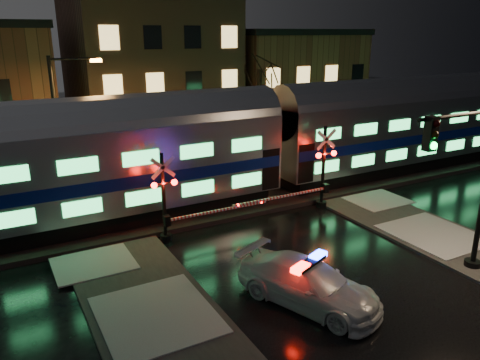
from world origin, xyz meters
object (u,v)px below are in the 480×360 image
(police_car, at_px, (308,284))
(traffic_light, at_px, (468,187))
(crossing_signal_left, at_px, (173,205))
(streetlight, at_px, (62,122))
(crossing_signal_right, at_px, (318,176))

(police_car, relative_size, traffic_light, 0.83)
(crossing_signal_left, relative_size, traffic_light, 0.85)
(crossing_signal_left, height_order, streetlight, streetlight)
(police_car, height_order, traffic_light, traffic_light)
(crossing_signal_left, height_order, traffic_light, traffic_light)
(crossing_signal_left, bearing_deg, streetlight, 115.67)
(crossing_signal_right, height_order, crossing_signal_left, crossing_signal_right)
(police_car, bearing_deg, traffic_light, -32.64)
(crossing_signal_right, xyz_separation_m, traffic_light, (0.30, -8.06, 1.73))
(traffic_light, bearing_deg, streetlight, 125.55)
(crossing_signal_right, height_order, traffic_light, traffic_light)
(crossing_signal_left, bearing_deg, police_car, -72.88)
(police_car, height_order, crossing_signal_left, crossing_signal_left)
(crossing_signal_right, bearing_deg, traffic_light, -87.86)
(police_car, xyz_separation_m, crossing_signal_right, (5.73, 6.92, 1.04))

